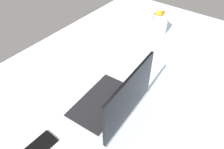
# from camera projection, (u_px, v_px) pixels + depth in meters

# --- Properties ---
(bed_mattress) EXTENTS (1.80, 1.40, 0.18)m
(bed_mattress) POSITION_uv_depth(u_px,v_px,m) (141.00, 104.00, 1.06)
(bed_mattress) COLOR silver
(bed_mattress) RESTS_ON ground
(laptop) EXTENTS (0.34, 0.25, 0.23)m
(laptop) POSITION_uv_depth(u_px,v_px,m) (111.00, 102.00, 0.89)
(laptop) COLOR #B7BABC
(laptop) RESTS_ON bed_mattress
(snack_cup) EXTENTS (0.09, 0.10, 0.14)m
(snack_cup) POSITION_uv_depth(u_px,v_px,m) (160.00, 24.00, 1.34)
(snack_cup) COLOR silver
(snack_cup) RESTS_ON bed_mattress
(cell_phone) EXTENTS (0.14, 0.07, 0.01)m
(cell_phone) POSITION_uv_depth(u_px,v_px,m) (37.00, 149.00, 0.78)
(cell_phone) COLOR black
(cell_phone) RESTS_ON bed_mattress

